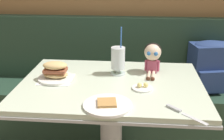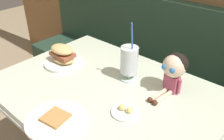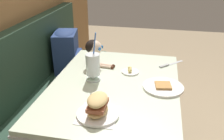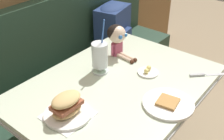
# 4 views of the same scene
# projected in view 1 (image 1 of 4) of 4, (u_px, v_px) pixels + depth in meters

# --- Properties ---
(booth_bench) EXTENTS (2.60, 0.48, 1.00)m
(booth_bench) POSITION_uv_depth(u_px,v_px,m) (118.00, 98.00, 2.45)
(booth_bench) COLOR #233D2D
(booth_bench) RESTS_ON ground
(diner_table) EXTENTS (1.11, 0.81, 0.74)m
(diner_table) POSITION_uv_depth(u_px,v_px,m) (111.00, 111.00, 1.79)
(diner_table) COLOR beige
(diner_table) RESTS_ON ground
(toast_plate) EXTENTS (0.25, 0.25, 0.03)m
(toast_plate) POSITION_uv_depth(u_px,v_px,m) (108.00, 105.00, 1.44)
(toast_plate) COLOR white
(toast_plate) RESTS_ON diner_table
(milkshake_glass) EXTENTS (0.10, 0.10, 0.32)m
(milkshake_glass) POSITION_uv_depth(u_px,v_px,m) (118.00, 59.00, 1.82)
(milkshake_glass) COLOR silver
(milkshake_glass) RESTS_ON diner_table
(sandwich_plate) EXTENTS (0.22, 0.22, 0.12)m
(sandwich_plate) POSITION_uv_depth(u_px,v_px,m) (56.00, 73.00, 1.75)
(sandwich_plate) COLOR white
(sandwich_plate) RESTS_ON diner_table
(butter_saucer) EXTENTS (0.12, 0.12, 0.04)m
(butter_saucer) POSITION_uv_depth(u_px,v_px,m) (143.00, 87.00, 1.63)
(butter_saucer) COLOR white
(butter_saucer) RESTS_ON diner_table
(butter_knife) EXTENTS (0.18, 0.18, 0.01)m
(butter_knife) POSITION_uv_depth(u_px,v_px,m) (179.00, 111.00, 1.38)
(butter_knife) COLOR silver
(butter_knife) RESTS_ON diner_table
(seated_doll) EXTENTS (0.12, 0.22, 0.20)m
(seated_doll) POSITION_uv_depth(u_px,v_px,m) (153.00, 54.00, 1.84)
(seated_doll) COLOR #B74C6B
(seated_doll) RESTS_ON diner_table
(backpack) EXTENTS (0.33, 0.29, 0.41)m
(backpack) POSITION_uv_depth(u_px,v_px,m) (210.00, 65.00, 2.25)
(backpack) COLOR navy
(backpack) RESTS_ON booth_bench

